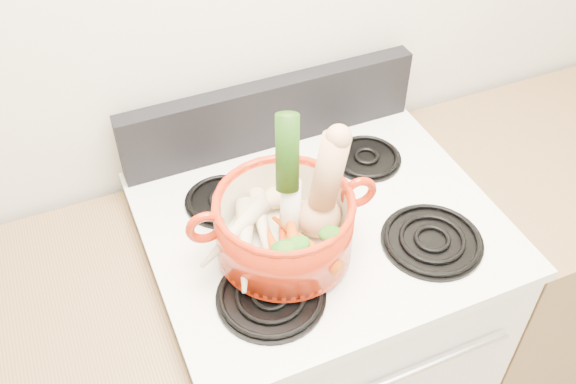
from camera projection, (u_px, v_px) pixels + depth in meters
name	position (u px, v px, depth m)	size (l,w,h in m)	color
wall_back	(260.00, 8.00, 1.44)	(3.50, 0.02, 2.60)	beige
stove_body	(315.00, 340.00, 1.79)	(0.76, 0.65, 0.92)	white
cooktop	(321.00, 223.00, 1.46)	(0.78, 0.67, 0.03)	white
control_backsplash	(271.00, 114.00, 1.59)	(0.76, 0.05, 0.18)	black
oven_handle	(388.00, 382.00, 1.35)	(0.02, 0.02, 0.60)	silver
burner_front_left	(271.00, 296.00, 1.29)	(0.22, 0.22, 0.02)	black
burner_front_right	(432.00, 240.00, 1.40)	(0.22, 0.22, 0.02)	black
burner_back_left	(222.00, 200.00, 1.49)	(0.17, 0.17, 0.02)	black
burner_back_right	(366.00, 157.00, 1.60)	(0.17, 0.17, 0.02)	black
dutch_oven	(284.00, 226.00, 1.32)	(0.29, 0.29, 0.14)	#A7220A
pot_handle_left	(205.00, 227.00, 1.25)	(0.08, 0.08, 0.02)	#A7220A
pot_handle_right	(359.00, 192.00, 1.32)	(0.08, 0.08, 0.02)	#A7220A
squash	(323.00, 188.00, 1.28)	(0.10, 0.10, 0.24)	tan
leek	(291.00, 180.00, 1.26)	(0.05, 0.05, 0.30)	white
ginger	(277.00, 197.00, 1.41)	(0.08, 0.06, 0.04)	#D2B581
parsnip_0	(262.00, 220.00, 1.36)	(0.04, 0.04, 0.22)	beige
parsnip_1	(245.00, 244.00, 1.30)	(0.05, 0.05, 0.22)	beige
parsnip_2	(262.00, 225.00, 1.33)	(0.04, 0.04, 0.18)	#EEE8C2
parsnip_3	(233.00, 232.00, 1.30)	(0.04, 0.04, 0.19)	beige
carrot_0	(284.00, 247.00, 1.31)	(0.03, 0.03, 0.17)	#C63609
carrot_1	(274.00, 248.00, 1.30)	(0.03, 0.03, 0.15)	#CC550A
carrot_2	(305.00, 244.00, 1.30)	(0.03, 0.03, 0.18)	#C9550A
carrot_3	(285.00, 255.00, 1.27)	(0.03, 0.03, 0.13)	#C74A09
carrot_4	(292.00, 233.00, 1.30)	(0.04, 0.04, 0.18)	#D4420A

